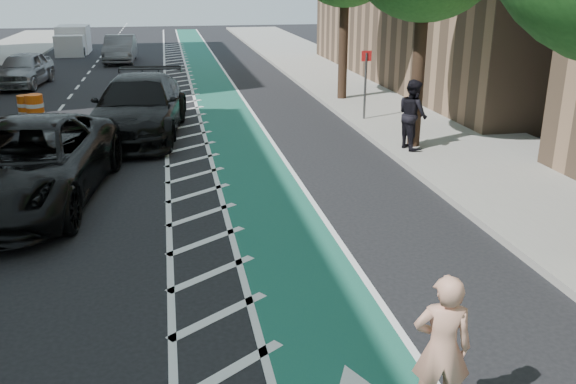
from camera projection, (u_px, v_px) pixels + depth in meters
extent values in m
plane|color=black|center=(116.00, 327.00, 8.83)|extent=(120.00, 120.00, 0.00)
cube|color=#18544B|center=(240.00, 143.00, 18.63)|extent=(2.00, 90.00, 0.01)
cube|color=silver|center=(190.00, 146.00, 18.36)|extent=(1.40, 90.00, 0.01)
cube|color=gray|center=(439.00, 131.00, 19.78)|extent=(5.00, 90.00, 0.15)
cube|color=gray|center=(367.00, 135.00, 19.34)|extent=(0.12, 90.00, 0.16)
cylinder|color=#382619|center=(421.00, 76.00, 16.94)|extent=(0.36, 0.36, 4.40)
cylinder|color=#382619|center=(342.00, 47.00, 24.35)|extent=(0.36, 0.36, 4.40)
cylinder|color=#4C4C4C|center=(365.00, 88.00, 20.92)|extent=(0.08, 0.08, 2.40)
cube|color=red|center=(367.00, 56.00, 20.55)|extent=(0.35, 0.02, 0.35)
imported|color=tan|center=(442.00, 348.00, 6.58)|extent=(0.73, 0.58, 1.76)
imported|color=black|center=(26.00, 164.00, 13.39)|extent=(3.88, 6.95, 1.84)
imported|color=black|center=(139.00, 107.00, 19.25)|extent=(3.37, 6.69, 1.86)
imported|color=gray|center=(23.00, 69.00, 28.31)|extent=(2.35, 4.80, 1.57)
imported|color=slate|center=(120.00, 49.00, 36.47)|extent=(1.80, 4.83, 1.58)
imported|color=black|center=(413.00, 114.00, 17.22)|extent=(0.88, 1.06, 1.97)
cube|color=silver|center=(74.00, 39.00, 41.08)|extent=(1.98, 2.87, 1.79)
cube|color=silver|center=(70.00, 46.00, 39.17)|extent=(1.79, 1.44, 1.34)
cylinder|color=black|center=(57.00, 53.00, 38.81)|extent=(0.23, 0.63, 0.62)
cylinder|color=black|center=(83.00, 52.00, 39.11)|extent=(0.23, 0.63, 0.62)
cylinder|color=black|center=(64.00, 47.00, 41.78)|extent=(0.23, 0.63, 0.62)
cylinder|color=black|center=(88.00, 47.00, 42.08)|extent=(0.23, 0.63, 0.62)
cylinder|color=orange|center=(50.00, 151.00, 16.00)|extent=(0.56, 0.56, 0.96)
cylinder|color=silver|center=(51.00, 157.00, 16.06)|extent=(0.57, 0.57, 0.13)
cylinder|color=silver|center=(49.00, 146.00, 15.96)|extent=(0.57, 0.57, 0.13)
cylinder|color=black|center=(52.00, 168.00, 16.15)|extent=(0.71, 0.71, 0.04)
cylinder|color=#FF5D0D|center=(35.00, 109.00, 20.97)|extent=(0.59, 0.59, 1.02)
cylinder|color=silver|center=(36.00, 114.00, 21.03)|extent=(0.60, 0.60, 0.14)
cylinder|color=silver|center=(35.00, 105.00, 20.92)|extent=(0.60, 0.60, 0.14)
cylinder|color=black|center=(37.00, 123.00, 21.13)|extent=(0.75, 0.75, 0.05)
cylinder|color=#DA560B|center=(26.00, 108.00, 21.38)|extent=(0.53, 0.53, 0.92)
cylinder|color=silver|center=(27.00, 113.00, 21.43)|extent=(0.54, 0.54, 0.12)
cylinder|color=silver|center=(26.00, 105.00, 21.33)|extent=(0.54, 0.54, 0.12)
cylinder|color=black|center=(28.00, 121.00, 21.52)|extent=(0.68, 0.68, 0.04)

